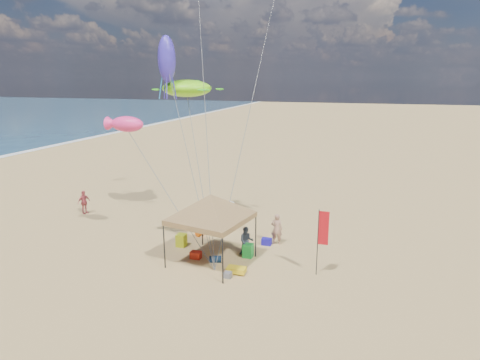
{
  "coord_description": "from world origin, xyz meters",
  "views": [
    {
      "loc": [
        6.2,
        -16.73,
        9.14
      ],
      "look_at": [
        0.0,
        3.0,
        4.0
      ],
      "focal_mm": 31.04,
      "sensor_mm": 36.0,
      "label": 1
    }
  ],
  "objects_px": {
    "chair_green": "(248,251)",
    "person_near_b": "(246,241)",
    "beach_cart": "(236,270)",
    "person_near_a": "(277,229)",
    "person_near_c": "(231,215)",
    "canopy_tent": "(211,197)",
    "chair_yellow": "(181,240)",
    "cooler_blue": "(267,242)",
    "feather_flag": "(322,232)",
    "cooler_red": "(196,255)",
    "person_far_a": "(84,202)"
  },
  "relations": [
    {
      "from": "cooler_red",
      "to": "person_near_b",
      "type": "height_order",
      "value": "person_near_b"
    },
    {
      "from": "canopy_tent",
      "to": "person_near_c",
      "type": "xyz_separation_m",
      "value": [
        -0.61,
        4.83,
        -2.56
      ]
    },
    {
      "from": "canopy_tent",
      "to": "chair_green",
      "type": "bearing_deg",
      "value": 36.13
    },
    {
      "from": "chair_green",
      "to": "person_near_b",
      "type": "distance_m",
      "value": 0.52
    },
    {
      "from": "canopy_tent",
      "to": "person_near_a",
      "type": "relative_size",
      "value": 3.7
    },
    {
      "from": "feather_flag",
      "to": "cooler_red",
      "type": "height_order",
      "value": "feather_flag"
    },
    {
      "from": "person_near_b",
      "to": "person_near_c",
      "type": "relative_size",
      "value": 0.87
    },
    {
      "from": "chair_green",
      "to": "person_near_a",
      "type": "height_order",
      "value": "person_near_a"
    },
    {
      "from": "beach_cart",
      "to": "person_near_b",
      "type": "height_order",
      "value": "person_near_b"
    },
    {
      "from": "chair_yellow",
      "to": "person_near_c",
      "type": "relative_size",
      "value": 0.39
    },
    {
      "from": "feather_flag",
      "to": "chair_green",
      "type": "height_order",
      "value": "feather_flag"
    },
    {
      "from": "chair_green",
      "to": "chair_yellow",
      "type": "xyz_separation_m",
      "value": [
        -3.92,
        0.25,
        0.0
      ]
    },
    {
      "from": "person_near_a",
      "to": "person_far_a",
      "type": "height_order",
      "value": "person_near_a"
    },
    {
      "from": "canopy_tent",
      "to": "chair_yellow",
      "type": "height_order",
      "value": "canopy_tent"
    },
    {
      "from": "cooler_blue",
      "to": "person_far_a",
      "type": "bearing_deg",
      "value": 173.05
    },
    {
      "from": "beach_cart",
      "to": "person_far_a",
      "type": "relative_size",
      "value": 0.56
    },
    {
      "from": "person_near_b",
      "to": "person_near_c",
      "type": "distance_m",
      "value": 3.98
    },
    {
      "from": "cooler_blue",
      "to": "person_near_a",
      "type": "distance_m",
      "value": 0.91
    },
    {
      "from": "person_near_b",
      "to": "person_near_c",
      "type": "height_order",
      "value": "person_near_c"
    },
    {
      "from": "feather_flag",
      "to": "cooler_blue",
      "type": "bearing_deg",
      "value": 139.51
    },
    {
      "from": "person_near_a",
      "to": "person_near_c",
      "type": "xyz_separation_m",
      "value": [
        -3.23,
        1.53,
        -0.0
      ]
    },
    {
      "from": "cooler_blue",
      "to": "canopy_tent",
      "type": "bearing_deg",
      "value": -125.23
    },
    {
      "from": "cooler_red",
      "to": "cooler_blue",
      "type": "relative_size",
      "value": 1.0
    },
    {
      "from": "person_near_a",
      "to": "chair_green",
      "type": "bearing_deg",
      "value": 59.62
    },
    {
      "from": "chair_yellow",
      "to": "person_near_c",
      "type": "bearing_deg",
      "value": 63.17
    },
    {
      "from": "chair_yellow",
      "to": "person_near_c",
      "type": "height_order",
      "value": "person_near_c"
    },
    {
      "from": "cooler_red",
      "to": "person_near_a",
      "type": "height_order",
      "value": "person_near_a"
    },
    {
      "from": "chair_green",
      "to": "cooler_blue",
      "type": "bearing_deg",
      "value": 73.66
    },
    {
      "from": "canopy_tent",
      "to": "chair_yellow",
      "type": "bearing_deg",
      "value": 149.11
    },
    {
      "from": "canopy_tent",
      "to": "cooler_blue",
      "type": "height_order",
      "value": "canopy_tent"
    },
    {
      "from": "beach_cart",
      "to": "person_near_a",
      "type": "relative_size",
      "value": 0.51
    },
    {
      "from": "chair_yellow",
      "to": "person_near_a",
      "type": "distance_m",
      "value": 5.34
    },
    {
      "from": "canopy_tent",
      "to": "person_near_b",
      "type": "relative_size",
      "value": 4.27
    },
    {
      "from": "feather_flag",
      "to": "person_near_a",
      "type": "height_order",
      "value": "feather_flag"
    },
    {
      "from": "feather_flag",
      "to": "person_near_c",
      "type": "height_order",
      "value": "feather_flag"
    },
    {
      "from": "chair_yellow",
      "to": "person_near_b",
      "type": "relative_size",
      "value": 0.45
    },
    {
      "from": "cooler_blue",
      "to": "chair_green",
      "type": "height_order",
      "value": "chair_green"
    },
    {
      "from": "canopy_tent",
      "to": "cooler_red",
      "type": "height_order",
      "value": "canopy_tent"
    },
    {
      "from": "feather_flag",
      "to": "person_near_b",
      "type": "xyz_separation_m",
      "value": [
        -4.01,
        1.21,
        -1.39
      ]
    },
    {
      "from": "canopy_tent",
      "to": "person_near_c",
      "type": "bearing_deg",
      "value": 97.14
    },
    {
      "from": "chair_green",
      "to": "cooler_red",
      "type": "bearing_deg",
      "value": -158.44
    },
    {
      "from": "feather_flag",
      "to": "person_near_b",
      "type": "bearing_deg",
      "value": 163.22
    },
    {
      "from": "canopy_tent",
      "to": "beach_cart",
      "type": "distance_m",
      "value": 3.71
    },
    {
      "from": "beach_cart",
      "to": "person_near_a",
      "type": "height_order",
      "value": "person_near_a"
    },
    {
      "from": "feather_flag",
      "to": "person_near_a",
      "type": "bearing_deg",
      "value": 132.02
    },
    {
      "from": "canopy_tent",
      "to": "chair_yellow",
      "type": "xyz_separation_m",
      "value": [
        -2.34,
        1.4,
        -3.09
      ]
    },
    {
      "from": "chair_green",
      "to": "person_near_a",
      "type": "relative_size",
      "value": 0.39
    },
    {
      "from": "person_near_b",
      "to": "chair_green",
      "type": "bearing_deg",
      "value": -72.66
    },
    {
      "from": "person_near_a",
      "to": "person_near_b",
      "type": "bearing_deg",
      "value": 53.04
    },
    {
      "from": "feather_flag",
      "to": "person_far_a",
      "type": "height_order",
      "value": "feather_flag"
    }
  ]
}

